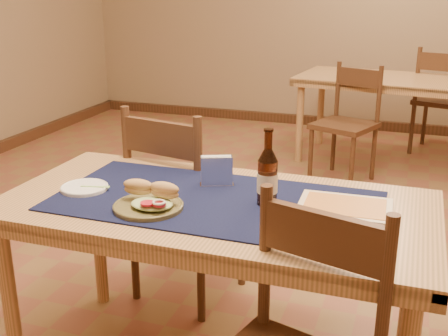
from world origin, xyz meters
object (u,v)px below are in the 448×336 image
(back_table, at_px, (396,87))
(beer_bottle, at_px, (267,177))
(sandwich_plate, at_px, (150,202))
(chair_main_far, at_px, (183,201))
(napkin_holder, at_px, (217,172))
(main_table, at_px, (215,222))

(back_table, relative_size, beer_bottle, 6.03)
(sandwich_plate, relative_size, beer_bottle, 0.89)
(chair_main_far, bearing_deg, napkin_holder, -49.17)
(main_table, relative_size, chair_main_far, 1.62)
(sandwich_plate, distance_m, beer_bottle, 0.43)
(back_table, height_order, napkin_holder, napkin_holder)
(beer_bottle, distance_m, napkin_holder, 0.28)
(back_table, relative_size, sandwich_plate, 6.75)
(main_table, height_order, sandwich_plate, sandwich_plate)
(beer_bottle, bearing_deg, back_table, 84.46)
(sandwich_plate, relative_size, napkin_holder, 1.77)
(beer_bottle, bearing_deg, chair_main_far, 138.63)
(sandwich_plate, xyz_separation_m, beer_bottle, (0.38, 0.18, 0.08))
(chair_main_far, height_order, napkin_holder, chair_main_far)
(chair_main_far, xyz_separation_m, sandwich_plate, (0.16, -0.65, 0.27))
(back_table, relative_size, chair_main_far, 1.72)
(chair_main_far, height_order, beer_bottle, beer_bottle)
(back_table, xyz_separation_m, sandwich_plate, (-0.68, -3.29, 0.11))
(beer_bottle, height_order, napkin_holder, beer_bottle)
(back_table, bearing_deg, chair_main_far, -107.70)
(napkin_holder, bearing_deg, beer_bottle, -28.16)
(back_table, distance_m, sandwich_plate, 3.36)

